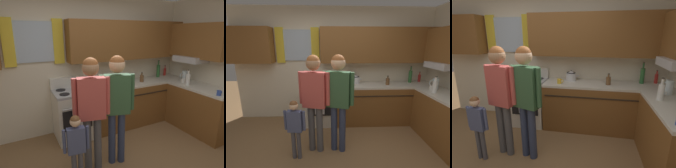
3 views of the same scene
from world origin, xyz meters
The scene contains 15 objects.
back_wall_unit centered at (0.09, 1.81, 1.49)m, with size 4.60×0.42×2.60m.
kitchen_counter_run centered at (1.45, 1.22, 0.45)m, with size 2.27×1.84×0.90m.
stove_oven centered at (-0.31, 1.54, 0.47)m, with size 0.63×0.67×1.10m.
bottle_squat_brown centered at (1.20, 1.49, 0.98)m, with size 0.08×0.08×0.21m.
bottle_milk_white centered at (1.84, 0.85, 1.02)m, with size 0.08×0.08×0.31m.
bottle_wine_green centered at (1.80, 1.68, 1.05)m, with size 0.08×0.08×0.39m.
bottle_sauce_red centered at (2.07, 1.75, 0.99)m, with size 0.06×0.06×0.25m.
mug_cobalt_blue centered at (1.80, 0.15, 0.94)m, with size 0.11×0.07×0.08m.
mug_ceramic_white centered at (1.90, 1.01, 0.95)m, with size 0.13×0.08×0.09m.
mug_mustard_yellow centered at (0.32, 1.41, 0.95)m, with size 0.12×0.08×0.09m.
stovetop_kettle centered at (0.50, 1.67, 1.00)m, with size 0.27×0.20×0.21m.
water_pitcher centered at (2.04, 1.12, 1.01)m, with size 0.19×0.11×0.22m.
adult_holding_child centered at (-0.33, 0.53, 1.02)m, with size 0.49×0.24×1.62m.
adult_in_plaid centered at (0.05, 0.52, 1.02)m, with size 0.48×0.26×1.63m.
small_child centered at (-0.62, 0.34, 0.61)m, with size 0.33×0.13×0.97m.
Camera 1 is at (-1.22, -1.72, 1.94)m, focal length 31.09 mm.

